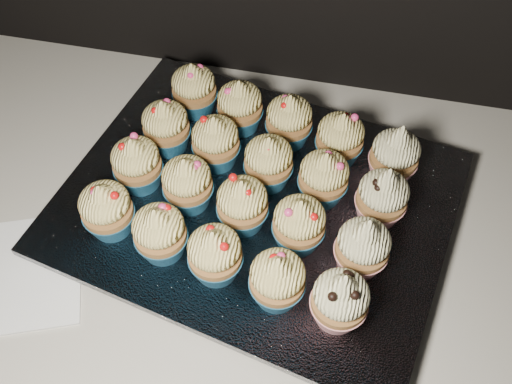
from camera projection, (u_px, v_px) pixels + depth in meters
cabinet at (259, 362)px, 1.12m from camera, size 2.40×0.60×0.86m
worktop at (261, 246)px, 0.75m from camera, size 2.44×0.64×0.04m
napkin at (16, 274)px, 0.70m from camera, size 0.20×0.20×0.00m
baking_tray at (256, 209)px, 0.75m from camera, size 0.50×0.42×0.02m
foil_lining at (256, 202)px, 0.73m from camera, size 0.55×0.46×0.01m
cupcake_0 at (107, 209)px, 0.67m from camera, size 0.06×0.06×0.08m
cupcake_1 at (160, 233)px, 0.65m from camera, size 0.06×0.06×0.08m
cupcake_2 at (215, 254)px, 0.64m from camera, size 0.06×0.06×0.08m
cupcake_3 at (277, 280)px, 0.62m from camera, size 0.06×0.06×0.08m
cupcake_4 at (340, 299)px, 0.60m from camera, size 0.06×0.06×0.10m
cupcake_5 at (137, 164)px, 0.71m from camera, size 0.06×0.06×0.08m
cupcake_6 at (187, 183)px, 0.69m from camera, size 0.06×0.06×0.08m
cupcake_7 at (242, 204)px, 0.68m from camera, size 0.06×0.06×0.08m
cupcake_8 at (299, 224)px, 0.66m from camera, size 0.06×0.06×0.08m
cupcake_9 at (363, 246)px, 0.64m from camera, size 0.06×0.06×0.10m
cupcake_10 at (166, 126)px, 0.75m from camera, size 0.06×0.06×0.08m
cupcake_11 at (216, 142)px, 0.73m from camera, size 0.06×0.06×0.08m
cupcake_12 at (268, 162)px, 0.71m from camera, size 0.06×0.06×0.08m
cupcake_13 at (323, 178)px, 0.70m from camera, size 0.06×0.06×0.08m
cupcake_14 at (382, 197)px, 0.68m from camera, size 0.06×0.06×0.10m
cupcake_15 at (194, 89)px, 0.79m from camera, size 0.06×0.06×0.08m
cupcake_16 at (240, 106)px, 0.77m from camera, size 0.06×0.06×0.08m
cupcake_17 at (289, 121)px, 0.75m from camera, size 0.06×0.06×0.08m
cupcake_18 at (340, 139)px, 0.74m from camera, size 0.06×0.06×0.08m
cupcake_19 at (395, 155)px, 0.72m from camera, size 0.06×0.06×0.10m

